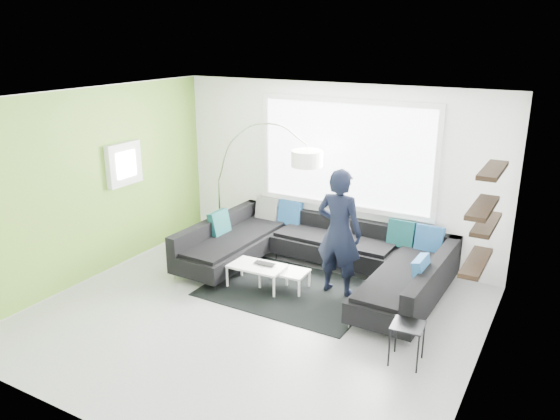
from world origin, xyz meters
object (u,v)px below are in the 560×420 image
object	(u,v)px
coffee_table	(271,277)
laptop	(263,265)
arc_lamp	(218,181)
person	(339,232)
side_table	(407,343)
sectional_sofa	(314,258)

from	to	relation	value
coffee_table	laptop	xyz separation A→B (m)	(-0.09, -0.05, 0.18)
arc_lamp	person	distance (m)	2.75
laptop	side_table	bearing A→B (deg)	-21.25
arc_lamp	laptop	xyz separation A→B (m)	(1.63, -1.22, -0.75)
laptop	sectional_sofa	bearing A→B (deg)	46.73
coffee_table	side_table	distance (m)	2.44
arc_lamp	side_table	bearing A→B (deg)	-17.85
person	laptop	xyz separation A→B (m)	(-0.99, -0.39, -0.55)
person	arc_lamp	bearing A→B (deg)	-16.22
side_table	laptop	xyz separation A→B (m)	(-2.36, 0.83, 0.11)
person	laptop	size ratio (longest dim) A/B	5.61
sectional_sofa	side_table	size ratio (longest dim) A/B	7.94
side_table	person	distance (m)	1.96
sectional_sofa	laptop	world-z (taller)	sectional_sofa
arc_lamp	coffee_table	bearing A→B (deg)	-24.82
arc_lamp	laptop	bearing A→B (deg)	-27.52
arc_lamp	sectional_sofa	bearing A→B (deg)	-6.91
arc_lamp	person	xyz separation A→B (m)	(2.62, -0.83, -0.20)
sectional_sofa	laptop	size ratio (longest dim) A/B	11.68
coffee_table	sectional_sofa	bearing A→B (deg)	48.53
side_table	person	xyz separation A→B (m)	(-1.37, 1.22, 0.67)
coffee_table	arc_lamp	world-z (taller)	arc_lamp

